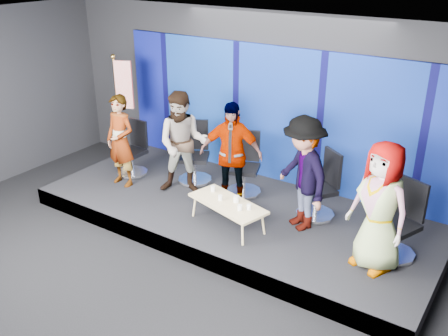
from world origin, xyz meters
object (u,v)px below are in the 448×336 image
(chair_b, at_px, (195,162))
(chair_d, at_px, (320,196))
(chair_e, at_px, (398,232))
(mug_d, at_px, (240,208))
(panelist_d, at_px, (303,174))
(mug_e, at_px, (249,207))
(panelist_c, at_px, (231,154))
(mug_c, at_px, (236,199))
(panelist_e, at_px, (380,207))
(panelist_a, at_px, (121,141))
(coffee_table, at_px, (228,204))
(chair_a, at_px, (134,157))
(mug_b, at_px, (220,198))
(chair_c, at_px, (245,173))
(flag_stand, at_px, (122,106))
(mug_a, at_px, (213,189))
(panelist_b, at_px, (183,143))

(chair_b, xyz_separation_m, chair_d, (2.61, 0.01, -0.01))
(chair_e, bearing_deg, mug_d, -138.84)
(panelist_d, distance_m, mug_e, 1.00)
(panelist_c, bearing_deg, mug_c, -70.83)
(panelist_e, xyz_separation_m, mug_d, (-2.07, -0.30, -0.49))
(panelist_a, height_order, chair_e, panelist_a)
(chair_b, relative_size, coffee_table, 0.81)
(chair_a, relative_size, mug_c, 10.13)
(chair_a, bearing_deg, panelist_c, 2.16)
(panelist_e, bearing_deg, mug_b, -153.61)
(chair_d, distance_m, mug_e, 1.34)
(chair_c, bearing_deg, chair_e, -30.56)
(panelist_a, bearing_deg, mug_d, -4.35)
(panelist_a, height_order, flag_stand, flag_stand)
(coffee_table, bearing_deg, panelist_a, 175.20)
(panelist_a, relative_size, chair_b, 1.49)
(mug_a, height_order, mug_c, mug_c)
(chair_e, xyz_separation_m, mug_c, (-2.45, -0.57, 0.09))
(mug_d, xyz_separation_m, flag_stand, (-3.69, 1.27, 0.73))
(mug_a, bearing_deg, mug_e, -14.45)
(chair_c, distance_m, mug_e, 1.46)
(chair_c, relative_size, panelist_e, 0.61)
(chair_a, height_order, mug_d, chair_a)
(flag_stand, bearing_deg, panelist_e, -32.15)
(panelist_c, xyz_separation_m, panelist_d, (1.39, -0.06, 0.00))
(mug_d, bearing_deg, chair_b, 145.73)
(chair_d, bearing_deg, chair_c, -147.44)
(panelist_e, distance_m, mug_a, 2.84)
(mug_b, bearing_deg, chair_c, 102.31)
(panelist_e, distance_m, coffee_table, 2.44)
(panelist_c, bearing_deg, chair_b, 138.72)
(panelist_a, xyz_separation_m, panelist_b, (1.18, 0.40, 0.08))
(panelist_a, distance_m, mug_e, 3.00)
(chair_c, xyz_separation_m, coffee_table, (0.41, -1.19, 0.00))
(mug_a, relative_size, mug_e, 1.09)
(chair_b, bearing_deg, chair_e, -35.36)
(mug_c, height_order, flag_stand, flag_stand)
(mug_d, bearing_deg, flag_stand, 160.94)
(panelist_c, distance_m, coffee_table, 0.97)
(panelist_b, bearing_deg, chair_e, -28.34)
(panelist_a, bearing_deg, panelist_c, 14.53)
(panelist_e, height_order, flag_stand, flag_stand)
(mug_d, relative_size, mug_e, 1.04)
(mug_c, height_order, mug_d, mug_c)
(chair_c, bearing_deg, panelist_b, -169.20)
(panelist_a, bearing_deg, panelist_d, 8.85)
(mug_c, bearing_deg, panelist_e, 2.49)
(chair_b, height_order, chair_d, chair_b)
(panelist_e, height_order, coffee_table, panelist_e)
(flag_stand, bearing_deg, chair_d, -23.07)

